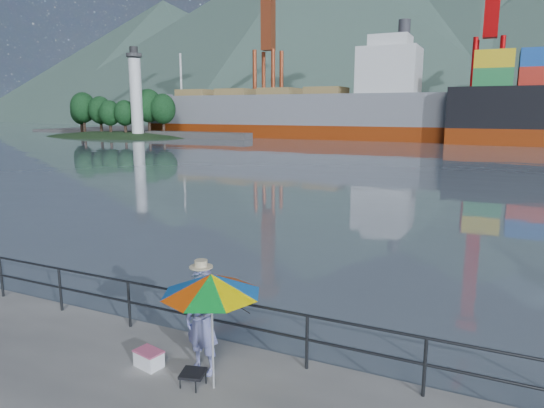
{
  "coord_description": "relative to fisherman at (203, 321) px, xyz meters",
  "views": [
    {
      "loc": [
        7.79,
        -5.71,
        4.52
      ],
      "look_at": [
        2.31,
        6.0,
        2.0
      ],
      "focal_mm": 32.0,
      "sensor_mm": 36.0,
      "label": 1
    }
  ],
  "objects": [
    {
      "name": "beach_umbrella",
      "position": [
        0.43,
        -0.38,
        0.86
      ],
      "size": [
        1.68,
        1.68,
        1.98
      ],
      "color": "white",
      "rests_on": "ground"
    },
    {
      "name": "folding_stool",
      "position": [
        0.09,
        -0.47,
        -0.81
      ],
      "size": [
        0.48,
        0.48,
        0.25
      ],
      "color": "black",
      "rests_on": "ground"
    },
    {
      "name": "harbor_water",
      "position": [
        -3.4,
        129.15,
        -0.95
      ],
      "size": [
        500.0,
        280.0,
        0.0
      ],
      "primitive_type": "cube",
      "color": "slate",
      "rests_on": "ground"
    },
    {
      "name": "fisherman",
      "position": [
        0.0,
        0.0,
        0.0
      ],
      "size": [
        0.74,
        0.53,
        1.89
      ],
      "primitive_type": "imported",
      "rotation": [
        0.0,
        0.0,
        -0.12
      ],
      "color": "navy",
      "rests_on": "ground"
    },
    {
      "name": "bulk_carrier",
      "position": [
        -27.27,
        72.34,
        3.15
      ],
      "size": [
        53.38,
        9.24,
        14.5
      ],
      "color": "maroon",
      "rests_on": "ground"
    },
    {
      "name": "fishing_rod",
      "position": [
        -0.11,
        1.09,
        -0.95
      ],
      "size": [
        0.09,
        1.88,
        1.32
      ],
      "primitive_type": "cylinder",
      "rotation": [
        0.96,
        0.0,
        0.04
      ],
      "color": "black",
      "rests_on": "ground"
    },
    {
      "name": "guardrail",
      "position": [
        -3.4,
        0.85,
        -0.42
      ],
      "size": [
        22.0,
        0.06,
        1.03
      ],
      "color": "#2D3033",
      "rests_on": "ground"
    },
    {
      "name": "cooler_bag",
      "position": [
        -0.98,
        -0.28,
        -0.81
      ],
      "size": [
        0.54,
        0.41,
        0.28
      ],
      "primitive_type": "cube",
      "rotation": [
        0.0,
        0.0,
        -0.21
      ],
      "color": "white",
      "rests_on": "ground"
    },
    {
      "name": "lighthouse_islet",
      "position": [
        -58.37,
        61.15,
        -0.68
      ],
      "size": [
        48.0,
        26.4,
        19.2
      ],
      "color": "#263F1E",
      "rests_on": "ground"
    },
    {
      "name": "far_dock",
      "position": [
        6.6,
        92.15,
        -0.95
      ],
      "size": [
        200.0,
        40.0,
        0.4
      ],
      "primitive_type": "cube",
      "color": "#514F4C",
      "rests_on": "ground"
    }
  ]
}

